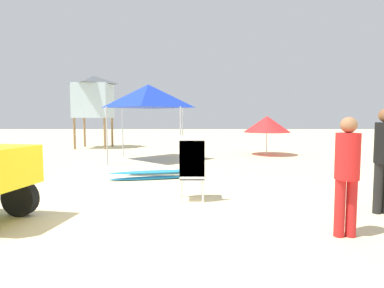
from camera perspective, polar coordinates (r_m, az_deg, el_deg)
name	(u,v)px	position (r m, az deg, el deg)	size (l,w,h in m)	color
ground	(140,216)	(5.57, -9.26, -12.44)	(80.00, 80.00, 0.00)	beige
stacked_plastic_chairs	(193,163)	(6.27, 0.21, -3.46)	(0.48, 0.48, 1.29)	white
surfboard_pile	(158,174)	(8.68, -6.09, -5.35)	(2.56, 0.85, 0.24)	#268CCC
lifeguard_near_left	(349,169)	(4.86, 25.93, -3.97)	(0.32, 0.32, 1.64)	red
popup_canopy	(150,96)	(12.48, -7.51, 8.39)	(2.59, 2.59, 2.89)	#B2B2B7
lifeguard_tower	(95,97)	(18.18, -16.83, 8.03)	(1.98, 1.98, 3.87)	olive
beach_umbrella_left	(268,124)	(14.46, 13.32, 3.43)	(2.04, 2.04, 1.70)	beige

